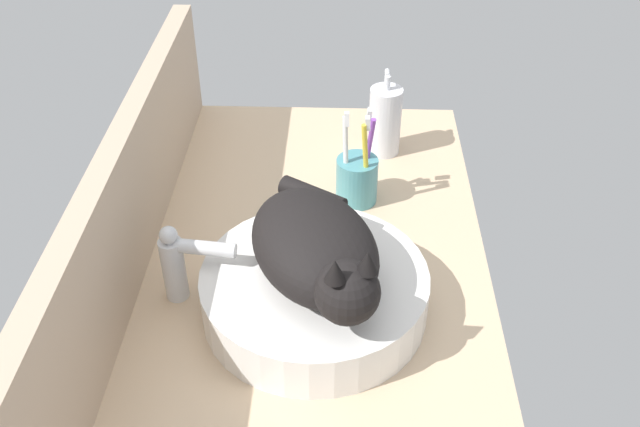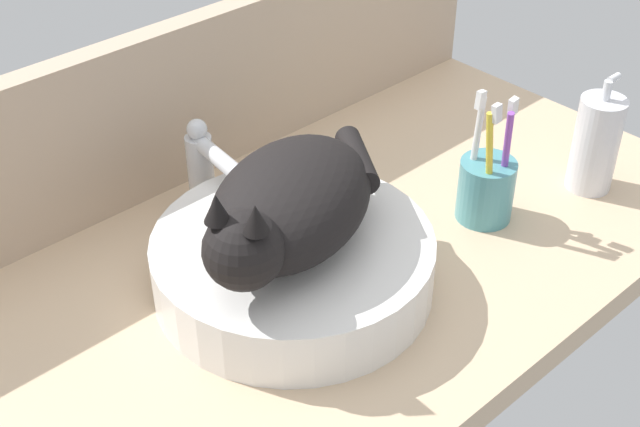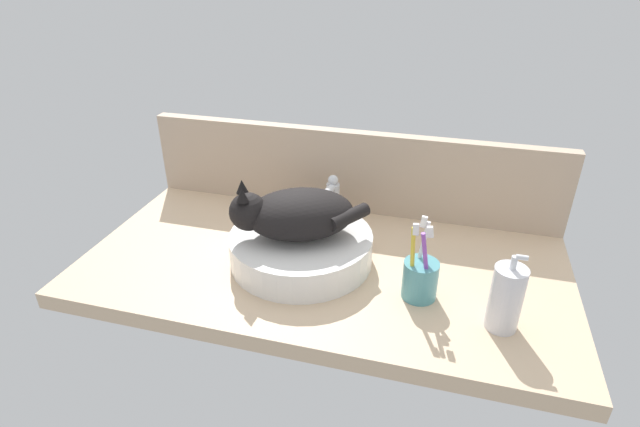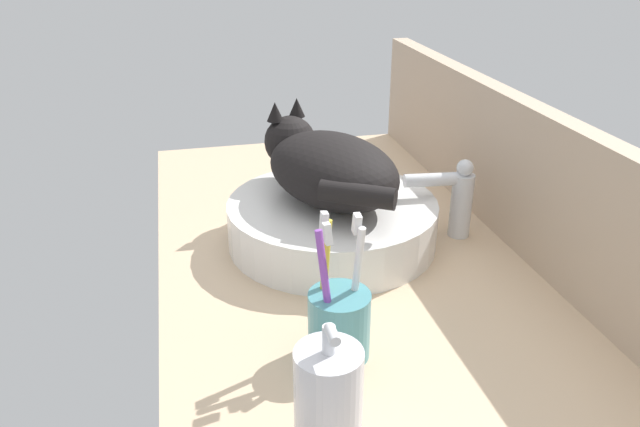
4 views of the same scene
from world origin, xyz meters
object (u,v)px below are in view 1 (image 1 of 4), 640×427
(cat, at_px, (318,250))
(faucet, at_px, (180,261))
(toothbrush_cup, at_px, (357,178))
(sink_basin, at_px, (314,292))
(soap_dispenser, at_px, (385,121))

(cat, xyz_separation_m, faucet, (0.04, 0.21, -0.06))
(cat, relative_size, toothbrush_cup, 1.65)
(sink_basin, bearing_deg, soap_dispenser, -14.80)
(toothbrush_cup, bearing_deg, sink_basin, 167.21)
(sink_basin, relative_size, cat, 1.11)
(sink_basin, relative_size, toothbrush_cup, 1.82)
(sink_basin, bearing_deg, cat, -153.18)
(faucet, height_order, toothbrush_cup, toothbrush_cup)
(sink_basin, distance_m, toothbrush_cup, 0.29)
(faucet, relative_size, soap_dispenser, 0.79)
(cat, relative_size, soap_dispenser, 1.79)
(faucet, height_order, soap_dispenser, soap_dispenser)
(toothbrush_cup, bearing_deg, soap_dispenser, -18.13)
(sink_basin, distance_m, cat, 0.10)
(toothbrush_cup, bearing_deg, faucet, 134.46)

